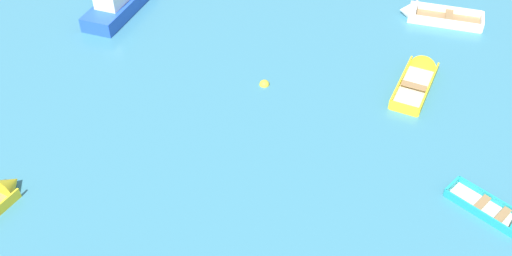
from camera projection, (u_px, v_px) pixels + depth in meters
rowboat_turquoise_midfield_left at (506, 219)px, 19.41m from camera, size 2.99×2.42×0.88m
rowboat_white_center at (424, 14)px, 29.17m from camera, size 4.20×1.74×1.30m
rowboat_yellow_cluster_inner at (420, 72)px, 25.53m from camera, size 2.16×4.26×1.16m
mooring_buoy_between_boats_left at (264, 85)px, 25.16m from camera, size 0.45×0.45×0.45m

